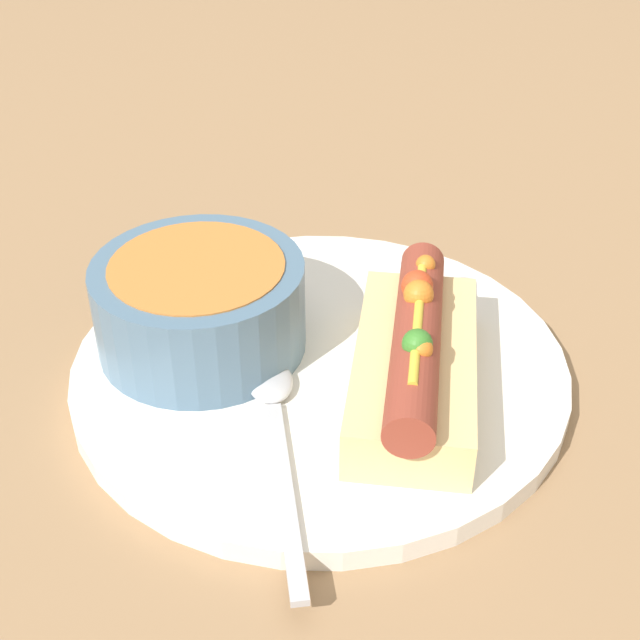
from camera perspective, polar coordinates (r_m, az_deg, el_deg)
The scene contains 5 objects.
ground_plane at distance 0.52m, azimuth 0.00°, elevation -3.59°, with size 4.00×4.00×0.00m, color #93704C.
dinner_plate at distance 0.52m, azimuth 0.00°, elevation -3.05°, with size 0.28×0.28×0.01m.
hot_dog at distance 0.48m, azimuth 6.23°, elevation -2.31°, with size 0.16×0.11×0.06m.
soup_bowl at distance 0.51m, azimuth -7.71°, elevation 1.15°, with size 0.12×0.12×0.05m.
spoon at distance 0.47m, azimuth -2.94°, elevation -6.06°, with size 0.14×0.11×0.01m.
Camera 1 is at (-0.35, -0.20, 0.33)m, focal length 50.00 mm.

